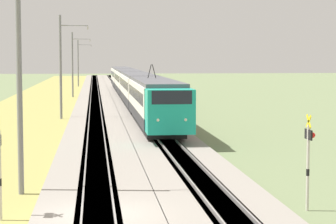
{
  "coord_description": "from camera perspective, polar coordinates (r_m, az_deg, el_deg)",
  "views": [
    {
      "loc": [
        -21.6,
        0.09,
        5.51
      ],
      "look_at": [
        17.88,
        -4.37,
        2.18
      ],
      "focal_mm": 70.0,
      "sensor_mm": 36.0,
      "label": 1
    }
  ],
  "objects": [
    {
      "name": "ground_plane",
      "position": [
        22.29,
        -6.1,
        -9.55
      ],
      "size": [
        400.0,
        400.0,
        0.0
      ],
      "primitive_type": "plane",
      "color": "#6B7A51"
    },
    {
      "name": "ballast_main",
      "position": [
        71.8,
        -6.36,
        0.48
      ],
      "size": [
        240.0,
        4.4,
        0.3
      ],
      "color": "gray",
      "rests_on": "ground"
    },
    {
      "name": "ballast_adjacent",
      "position": [
        71.94,
        -2.88,
        0.51
      ],
      "size": [
        240.0,
        4.4,
        0.3
      ],
      "color": "gray",
      "rests_on": "ground"
    },
    {
      "name": "track_main",
      "position": [
        71.8,
        -6.36,
        0.49
      ],
      "size": [
        240.0,
        1.57,
        0.45
      ],
      "color": "#4C4238",
      "rests_on": "ground"
    },
    {
      "name": "track_adjacent",
      "position": [
        71.94,
        -2.88,
        0.52
      ],
      "size": [
        240.0,
        1.57,
        0.45
      ],
      "color": "#4C4238",
      "rests_on": "ground"
    },
    {
      "name": "grass_verge",
      "position": [
        72.11,
        -11.69,
        0.36
      ],
      "size": [
        240.0,
        9.58,
        0.12
      ],
      "color": "#99934C",
      "rests_on": "ground"
    },
    {
      "name": "passenger_train",
      "position": [
        77.29,
        -3.14,
        2.42
      ],
      "size": [
        78.79,
        2.96,
        4.97
      ],
      "rotation": [
        0.0,
        0.0,
        3.14
      ],
      "color": "#19A88E",
      "rests_on": "ground"
    },
    {
      "name": "crossing_signal_far",
      "position": [
        23.94,
        12.14,
        -3.45
      ],
      "size": [
        0.7,
        0.23,
        3.48
      ],
      "rotation": [
        0.0,
        0.0,
        -1.57
      ],
      "color": "beige",
      "rests_on": "ground"
    },
    {
      "name": "catenary_mast_near",
      "position": [
        26.14,
        -12.71,
        2.87
      ],
      "size": [
        0.22,
        2.56,
        9.09
      ],
      "color": "slate",
      "rests_on": "ground"
    },
    {
      "name": "catenary_mast_mid",
      "position": [
        57.95,
        -9.28,
        3.96
      ],
      "size": [
        0.22,
        2.56,
        9.17
      ],
      "color": "slate",
      "rests_on": "ground"
    },
    {
      "name": "catenary_mast_far",
      "position": [
        89.83,
        -8.29,
        4.15
      ],
      "size": [
        0.22,
        2.56,
        8.88
      ],
      "color": "slate",
      "rests_on": "ground"
    },
    {
      "name": "catenary_mast_distant",
      "position": [
        121.72,
        -7.81,
        4.27
      ],
      "size": [
        0.22,
        2.56,
        8.7
      ],
      "color": "slate",
      "rests_on": "ground"
    }
  ]
}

